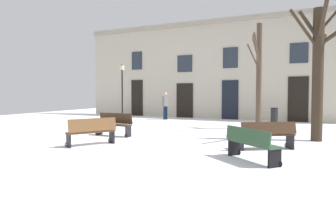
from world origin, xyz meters
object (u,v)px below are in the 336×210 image
Objects in this scene: tree_foreground at (258,73)px; bench_back_to_back_left at (114,124)px; bench_near_lamp at (92,131)px; streetlamp at (122,85)px; bench_near_center_tree at (266,135)px; person_crossing_plaza at (165,104)px; bench_facing_shops at (251,144)px; litter_bin at (274,116)px; tree_near_facade at (319,67)px.

tree_foreground is 7.25m from bench_back_to_back_left.
streetlamp is at bearing -120.81° from bench_near_lamp.
bench_near_center_tree is 6.08m from bench_back_to_back_left.
person_crossing_plaza is at bearing -4.95° from streetlamp.
bench_back_to_back_left reaches higher than bench_facing_shops.
streetlamp is 2.34× the size of bench_back_to_back_left.
person_crossing_plaza is at bearing -78.44° from bench_near_center_tree.
streetlamp is 2.15× the size of bench_near_center_tree.
bench_back_to_back_left is at bearing -125.17° from litter_bin.
bench_back_to_back_left is (-7.57, -2.09, -2.25)m from tree_near_facade.
bench_near_lamp is 1.04× the size of bench_facing_shops.
tree_near_facade reaches higher than bench_facing_shops.
tree_foreground is at bearing 177.53° from bench_near_lamp.
litter_bin is 0.58× the size of bench_facing_shops.
tree_foreground is 7.29m from bench_facing_shops.
tree_foreground is at bearing 134.05° from tree_near_facade.
bench_facing_shops is 0.96× the size of bench_back_to_back_left.
bench_near_lamp is at bearing -148.61° from tree_near_facade.
bench_back_to_back_left is (-5.06, -4.69, -2.22)m from tree_foreground.
person_crossing_plaza is (3.57, -0.31, -1.32)m from streetlamp.
person_crossing_plaza reaches higher than bench_facing_shops.
tree_near_facade is at bearing -72.05° from bench_facing_shops.
tree_near_facade reaches higher than bench_back_to_back_left.
tree_near_facade is 8.17m from bench_back_to_back_left.
bench_back_to_back_left is at bearing -133.63° from bench_near_lamp.
tree_foreground is 3.88m from litter_bin.
bench_near_lamp is 2.24m from bench_back_to_back_left.
tree_near_facade is 1.37× the size of streetlamp.
bench_near_lamp is 5.29m from bench_facing_shops.
person_crossing_plaza reaches higher than bench_back_to_back_left.
litter_bin is (-2.06, 5.73, -2.27)m from tree_near_facade.
bench_back_to_back_left is at bearing -58.23° from streetlamp.
person_crossing_plaza is (-7.12, 9.63, 0.55)m from bench_facing_shops.
tree_foreground reaches higher than person_crossing_plaza.
streetlamp is 4.19× the size of litter_bin.
bench_facing_shops is (10.69, -9.94, -1.86)m from streetlamp.
tree_near_facade is 5.76× the size of litter_bin.
bench_facing_shops is at bearing -20.27° from bench_back_to_back_left.
tree_near_facade is at bearing -152.48° from bench_near_center_tree.
tree_foreground is at bearing -43.81° from bench_facing_shops.
tree_near_facade is 5.14m from bench_facing_shops.
tree_foreground is at bearing -98.21° from litter_bin.
bench_back_to_back_left is at bearing -137.18° from tree_foreground.
litter_bin is at bearing -64.95° from person_crossing_plaza.
bench_facing_shops is at bearing 120.07° from bench_near_lamp.
litter_bin is 0.51× the size of bench_near_center_tree.
bench_back_to_back_left reaches higher than litter_bin.
litter_bin is 11.12m from bench_near_lamp.
streetlamp reaches higher than bench_near_center_tree.
streetlamp is 13.70m from bench_near_center_tree.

